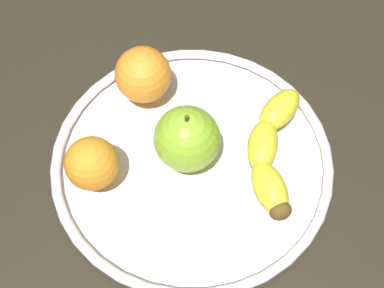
{
  "coord_description": "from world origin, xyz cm",
  "views": [
    {
      "loc": [
        31.24,
        9.48,
        59.62
      ],
      "look_at": [
        0.0,
        0.0,
        4.8
      ],
      "focal_mm": 52.08,
      "sensor_mm": 36.0,
      "label": 1
    }
  ],
  "objects_px": {
    "apple": "(188,136)",
    "orange_back_left": "(92,164)",
    "fruit_bowl": "(192,160)",
    "banana": "(271,149)",
    "orange_front_right": "(143,75)"
  },
  "relations": [
    {
      "from": "apple",
      "to": "orange_front_right",
      "type": "distance_m",
      "value": 0.11
    },
    {
      "from": "banana",
      "to": "orange_back_left",
      "type": "bearing_deg",
      "value": -72.04
    },
    {
      "from": "orange_back_left",
      "to": "apple",
      "type": "bearing_deg",
      "value": 123.15
    },
    {
      "from": "apple",
      "to": "orange_back_left",
      "type": "xyz_separation_m",
      "value": [
        0.06,
        -0.09,
        -0.01
      ]
    },
    {
      "from": "fruit_bowl",
      "to": "banana",
      "type": "bearing_deg",
      "value": 107.11
    },
    {
      "from": "apple",
      "to": "banana",
      "type": "bearing_deg",
      "value": 103.92
    },
    {
      "from": "banana",
      "to": "apple",
      "type": "xyz_separation_m",
      "value": [
        0.02,
        -0.09,
        0.02
      ]
    },
    {
      "from": "orange_back_left",
      "to": "orange_front_right",
      "type": "xyz_separation_m",
      "value": [
        -0.13,
        0.01,
        0.0
      ]
    },
    {
      "from": "fruit_bowl",
      "to": "banana",
      "type": "relative_size",
      "value": 1.83
    },
    {
      "from": "fruit_bowl",
      "to": "apple",
      "type": "relative_size",
      "value": 3.98
    },
    {
      "from": "apple",
      "to": "orange_back_left",
      "type": "bearing_deg",
      "value": -56.85
    },
    {
      "from": "banana",
      "to": "orange_back_left",
      "type": "height_order",
      "value": "orange_back_left"
    },
    {
      "from": "orange_front_right",
      "to": "fruit_bowl",
      "type": "bearing_deg",
      "value": 48.96
    },
    {
      "from": "fruit_bowl",
      "to": "apple",
      "type": "distance_m",
      "value": 0.05
    },
    {
      "from": "banana",
      "to": "apple",
      "type": "bearing_deg",
      "value": -82.36
    }
  ]
}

